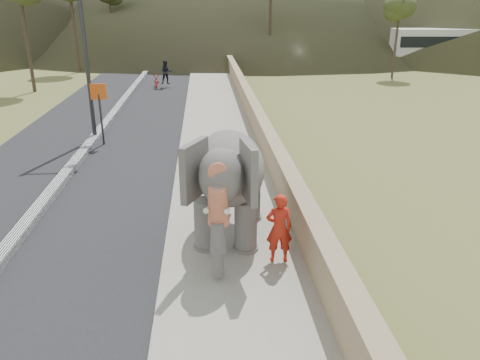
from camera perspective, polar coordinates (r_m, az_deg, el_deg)
name	(u,v)px	position (r m, az deg, el deg)	size (l,w,h in m)	color
road	(74,167)	(16.91, -19.54, 1.52)	(7.00, 120.00, 0.03)	black
median	(74,164)	(16.88, -19.58, 1.83)	(0.35, 120.00, 0.22)	black
walkway	(221,162)	(16.30, -2.36, 2.26)	(3.00, 120.00, 0.15)	#9E9687
parapet	(268,147)	(16.29, 3.44, 3.99)	(0.30, 120.00, 1.10)	tan
lamppost	(90,13)	(19.32, -17.87, 18.77)	(1.76, 0.36, 8.00)	#2B2A2F
signboard	(100,104)	(18.83, -16.74, 8.90)	(0.60, 0.08, 2.40)	#2D2D33
distant_car	(419,55)	(46.98, 21.01, 14.02)	(1.70, 4.23, 1.44)	#ABAAB0
bus_white	(456,47)	(46.34, 24.86, 14.46)	(2.50, 11.00, 3.10)	silver
elephant_and_man	(230,182)	(10.68, -1.22, -0.29)	(2.39, 3.78, 2.57)	slate
motorcyclist	(160,77)	(31.46, -9.69, 12.22)	(1.46, 1.83, 1.78)	maroon
trees	(233,23)	(35.52, -0.82, 18.59)	(41.56, 43.37, 8.78)	#473828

